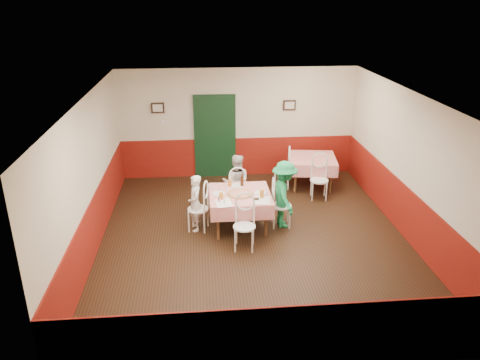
{
  "coord_description": "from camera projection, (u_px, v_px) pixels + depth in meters",
  "views": [
    {
      "loc": [
        -1.0,
        -8.06,
        4.51
      ],
      "look_at": [
        -0.22,
        0.49,
        1.05
      ],
      "focal_mm": 35.0,
      "sensor_mm": 36.0,
      "label": 1
    }
  ],
  "objects": [
    {
      "name": "pizza",
      "position": [
        240.0,
        194.0,
        9.32
      ],
      "size": [
        0.49,
        0.49,
        0.03
      ],
      "primitive_type": "cylinder",
      "rotation": [
        0.0,
        0.0,
        0.0
      ],
      "color": "#B74723",
      "rests_on": "main_table"
    },
    {
      "name": "chair_left",
      "position": [
        198.0,
        209.0,
        9.41
      ],
      "size": [
        0.51,
        0.51,
        0.9
      ],
      "primitive_type": null,
      "rotation": [
        0.0,
        0.0,
        -1.82
      ],
      "color": "white",
      "rests_on": "ground"
    },
    {
      "name": "diner_far",
      "position": [
        236.0,
        182.0,
        10.24
      ],
      "size": [
        0.65,
        0.52,
        1.27
      ],
      "primitive_type": "imported",
      "rotation": [
        0.0,
        0.0,
        3.07
      ],
      "color": "gray",
      "rests_on": "ground"
    },
    {
      "name": "plate_right",
      "position": [
        260.0,
        193.0,
        9.38
      ],
      "size": [
        0.25,
        0.25,
        0.01
      ],
      "primitive_type": "cylinder",
      "rotation": [
        0.0,
        0.0,
        0.0
      ],
      "color": "white",
      "rests_on": "main_table"
    },
    {
      "name": "door",
      "position": [
        215.0,
        138.0,
        11.96
      ],
      "size": [
        0.96,
        0.06,
        2.1
      ],
      "primitive_type": "cube",
      "color": "black",
      "rests_on": "ground"
    },
    {
      "name": "right_wall",
      "position": [
        410.0,
        167.0,
        8.94
      ],
      "size": [
        0.1,
        7.0,
        2.8
      ],
      "primitive_type": "cube",
      "color": "beige",
      "rests_on": "ground"
    },
    {
      "name": "floor",
      "position": [
        254.0,
        238.0,
        9.21
      ],
      "size": [
        7.0,
        7.0,
        0.0
      ],
      "primitive_type": "plane",
      "color": "black",
      "rests_on": "ground"
    },
    {
      "name": "picture_left",
      "position": [
        158.0,
        108.0,
        11.54
      ],
      "size": [
        0.32,
        0.03,
        0.26
      ],
      "primitive_type": "cube",
      "color": "black",
      "rests_on": "back_wall"
    },
    {
      "name": "beer_bottle",
      "position": [
        242.0,
        181.0,
        9.67
      ],
      "size": [
        0.07,
        0.07,
        0.24
      ],
      "primitive_type": "cylinder",
      "rotation": [
        0.0,
        0.0,
        0.0
      ],
      "color": "#381C0A",
      "rests_on": "main_table"
    },
    {
      "name": "wainscot_right",
      "position": [
        403.0,
        209.0,
        9.28
      ],
      "size": [
        0.03,
        7.0,
        1.0
      ],
      "primitive_type": "cube",
      "color": "maroon",
      "rests_on": "ground"
    },
    {
      "name": "main_table",
      "position": [
        240.0,
        211.0,
        9.51
      ],
      "size": [
        1.23,
        1.23,
        0.77
      ],
      "primitive_type": "cube",
      "rotation": [
        0.0,
        0.0,
        0.0
      ],
      "color": "red",
      "rests_on": "ground"
    },
    {
      "name": "picture_right",
      "position": [
        289.0,
        105.0,
        11.82
      ],
      "size": [
        0.32,
        0.03,
        0.26
      ],
      "primitive_type": "cube",
      "color": "black",
      "rests_on": "back_wall"
    },
    {
      "name": "second_table",
      "position": [
        312.0,
        172.0,
        11.55
      ],
      "size": [
        1.27,
        1.27,
        0.77
      ],
      "primitive_type": "cube",
      "rotation": [
        0.0,
        0.0,
        -0.14
      ],
      "color": "red",
      "rests_on": "ground"
    },
    {
      "name": "plate_left",
      "position": [
        219.0,
        193.0,
        9.35
      ],
      "size": [
        0.25,
        0.25,
        0.01
      ],
      "primitive_type": "cylinder",
      "rotation": [
        0.0,
        0.0,
        0.0
      ],
      "color": "white",
      "rests_on": "main_table"
    },
    {
      "name": "plate_far",
      "position": [
        237.0,
        186.0,
        9.73
      ],
      "size": [
        0.25,
        0.25,
        0.01
      ],
      "primitive_type": "cylinder",
      "rotation": [
        0.0,
        0.0,
        0.0
      ],
      "color": "white",
      "rests_on": "main_table"
    },
    {
      "name": "back_wall",
      "position": [
        238.0,
        123.0,
        11.92
      ],
      "size": [
        6.0,
        0.1,
        2.8
      ],
      "primitive_type": "cube",
      "color": "beige",
      "rests_on": "ground"
    },
    {
      "name": "menu_right",
      "position": [
        262.0,
        200.0,
        9.07
      ],
      "size": [
        0.38,
        0.45,
        0.0
      ],
      "primitive_type": "cube",
      "rotation": [
        0.0,
        0.0,
        -0.21
      ],
      "color": "white",
      "rests_on": "main_table"
    },
    {
      "name": "chair_second_b",
      "position": [
        319.0,
        180.0,
        10.83
      ],
      "size": [
        0.48,
        0.48,
        0.9
      ],
      "primitive_type": null,
      "rotation": [
        0.0,
        0.0,
        -0.14
      ],
      "color": "white",
      "rests_on": "ground"
    },
    {
      "name": "diner_left",
      "position": [
        195.0,
        203.0,
        9.35
      ],
      "size": [
        0.33,
        0.45,
        1.17
      ],
      "primitive_type": "imported",
      "rotation": [
        0.0,
        0.0,
        -1.46
      ],
      "color": "gray",
      "rests_on": "ground"
    },
    {
      "name": "front_wall",
      "position": [
        290.0,
        279.0,
        5.46
      ],
      "size": [
        6.0,
        0.1,
        2.8
      ],
      "primitive_type": "cube",
      "color": "beige",
      "rests_on": "ground"
    },
    {
      "name": "shaker_b",
      "position": [
        224.0,
        202.0,
        8.88
      ],
      "size": [
        0.04,
        0.04,
        0.09
      ],
      "primitive_type": "cylinder",
      "rotation": [
        0.0,
        0.0,
        0.0
      ],
      "color": "silver",
      "rests_on": "main_table"
    },
    {
      "name": "wainscot_front",
      "position": [
        287.0,
        339.0,
        5.81
      ],
      "size": [
        6.0,
        0.03,
        1.0
      ],
      "primitive_type": "cube",
      "color": "maroon",
      "rests_on": "ground"
    },
    {
      "name": "chair_right",
      "position": [
        281.0,
        206.0,
        9.55
      ],
      "size": [
        0.45,
        0.45,
        0.9
      ],
      "primitive_type": null,
      "rotation": [
        0.0,
        0.0,
        1.5
      ],
      "color": "white",
      "rests_on": "ground"
    },
    {
      "name": "glass_c",
      "position": [
        230.0,
        183.0,
        9.7
      ],
      "size": [
        0.07,
        0.07,
        0.13
      ],
      "primitive_type": "cylinder",
      "rotation": [
        0.0,
        0.0,
        0.0
      ],
      "color": "#BF7219",
      "rests_on": "main_table"
    },
    {
      "name": "wallet",
      "position": [
        256.0,
        199.0,
        9.09
      ],
      "size": [
        0.11,
        0.09,
        0.02
      ],
      "primitive_type": "cube",
      "rotation": [
        0.0,
        0.0,
        0.0
      ],
      "color": "black",
      "rests_on": "main_table"
    },
    {
      "name": "glass_a",
      "position": [
        221.0,
        196.0,
        9.07
      ],
      "size": [
        0.08,
        0.08,
        0.14
      ],
      "primitive_type": "cylinder",
      "rotation": [
        0.0,
        0.0,
        0.0
      ],
      "color": "#BF7219",
      "rests_on": "main_table"
    },
    {
      "name": "glass_b",
      "position": [
        262.0,
        194.0,
        9.15
      ],
      "size": [
        0.08,
        0.08,
        0.15
      ],
      "primitive_type": "cylinder",
      "rotation": [
        0.0,
        0.0,
        0.0
      ],
      "color": "#BF7219",
      "rests_on": "main_table"
    },
    {
      "name": "wainscot_left",
      "position": [
        96.0,
        222.0,
        8.78
      ],
      "size": [
        0.03,
        7.0,
        1.0
      ],
      "primitive_type": "cube",
      "color": "maroon",
      "rests_on": "ground"
    },
    {
      "name": "thermostat",
      "position": [
        163.0,
        122.0,
        11.68
      ],
      "size": [
        0.1,
        0.03,
        0.1
      ],
      "primitive_type": "cube",
      "color": "white",
      "rests_on": "back_wall"
    },
    {
      "name": "shaker_c",
      "position": [
        219.0,
        199.0,
        9.0
      ],
      "size": [
        0.04,
        0.04,
        0.09
      ],
      "primitive_type": "cylinder",
      "rotation": [
        0.0,
        0.0,
        0.0
      ],
      "color": "#B23319",
      "rests_on": "main_table"
    },
    {
      "name": "wainscot_back",
      "position": [
        238.0,
        157.0,
        12.25
      ],
      "size": [
        6.0,
        0.03,
        1.0
      ],
      "primitive_type": "cube",
      "color": "maroon",
      "rests_on": "ground"
    },
    {
      "name": "chair_near",
      "position": [
        244.0,
        227.0,
        8.7
      ],
      "size": [
        0.48,
        0.48,
        0.9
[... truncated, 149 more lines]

